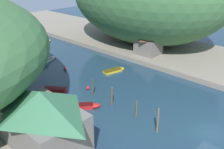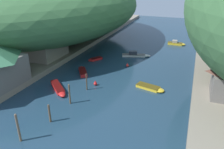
% 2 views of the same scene
% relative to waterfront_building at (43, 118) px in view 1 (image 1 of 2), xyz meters
% --- Properties ---
extents(water_surface, '(130.00, 130.00, 0.00)m').
position_rel_waterfront_building_xyz_m(water_surface, '(16.07, 17.19, -4.51)').
color(water_surface, '#1E384C').
rests_on(water_surface, ground).
extents(right_bank, '(22.00, 120.00, 1.01)m').
position_rel_waterfront_building_xyz_m(right_bank, '(39.97, 17.19, -4.00)').
color(right_bank, gray).
rests_on(right_bank, ground).
extents(waterfront_building, '(6.88, 10.25, 6.76)m').
position_rel_waterfront_building_xyz_m(waterfront_building, '(0.00, 0.00, 0.00)').
color(waterfront_building, slate).
rests_on(waterfront_building, left_bank).
extents(right_bank_cottage, '(5.03, 5.42, 5.08)m').
position_rel_waterfront_building_xyz_m(right_bank_cottage, '(33.70, 9.84, -0.88)').
color(right_bank_cottage, slate).
rests_on(right_bank_cottage, right_bank).
extents(boat_moored_right, '(6.60, 3.22, 1.26)m').
position_rel_waterfront_building_xyz_m(boat_moored_right, '(16.08, 24.77, -4.13)').
color(boat_moored_right, silver).
rests_on(boat_moored_right, water_surface).
extents(boat_yellow_tender, '(4.95, 2.60, 0.47)m').
position_rel_waterfront_building_xyz_m(boat_yellow_tender, '(22.68, 10.07, -4.27)').
color(boat_yellow_tender, gold).
rests_on(boat_yellow_tender, water_surface).
extents(boat_cabin_cruiser, '(3.66, 4.51, 0.66)m').
position_rel_waterfront_building_xyz_m(boat_cabin_cruiser, '(8.97, 12.02, -4.18)').
color(boat_cabin_cruiser, red).
rests_on(boat_cabin_cruiser, water_surface).
extents(boat_near_quay, '(4.64, 1.46, 1.23)m').
position_rel_waterfront_building_xyz_m(boat_near_quay, '(23.82, 37.87, -4.12)').
color(boat_near_quay, gold).
rests_on(boat_near_quay, water_surface).
extents(boat_white_cruiser, '(5.19, 4.78, 0.67)m').
position_rel_waterfront_building_xyz_m(boat_white_cruiser, '(8.89, 4.10, -4.18)').
color(boat_white_cruiser, red).
rests_on(boat_white_cruiser, water_surface).
extents(boat_small_dinghy, '(2.67, 3.40, 0.49)m').
position_rel_waterfront_building_xyz_m(boat_small_dinghy, '(8.21, 19.04, -4.26)').
color(boat_small_dinghy, red).
rests_on(boat_small_dinghy, water_surface).
extents(mooring_post_nearest, '(0.26, 0.26, 3.62)m').
position_rel_waterfront_building_xyz_m(mooring_post_nearest, '(11.61, -7.49, -2.69)').
color(mooring_post_nearest, brown).
rests_on(mooring_post_nearest, water_surface).
extents(mooring_post_second, '(0.26, 0.26, 2.58)m').
position_rel_waterfront_building_xyz_m(mooring_post_second, '(12.60, -3.31, -3.21)').
color(mooring_post_second, brown).
rests_on(mooring_post_second, water_surface).
extents(mooring_post_middle, '(0.24, 0.24, 3.14)m').
position_rel_waterfront_building_xyz_m(mooring_post_middle, '(12.63, 1.42, -2.93)').
color(mooring_post_middle, brown).
rests_on(mooring_post_middle, water_surface).
extents(mooring_post_fourth, '(0.20, 0.20, 2.90)m').
position_rel_waterfront_building_xyz_m(mooring_post_fourth, '(12.96, 6.06, -3.05)').
color(mooring_post_fourth, '#4C3D2D').
rests_on(mooring_post_fourth, water_surface).
extents(channel_buoy_near, '(0.58, 0.58, 0.88)m').
position_rel_waterfront_building_xyz_m(channel_buoy_near, '(16.10, 17.93, -4.17)').
color(channel_buoy_near, red).
rests_on(channel_buoy_near, water_surface).
extents(channel_buoy_far, '(0.60, 0.60, 0.89)m').
position_rel_waterfront_building_xyz_m(channel_buoy_far, '(13.57, 8.01, -4.16)').
color(channel_buoy_far, red).
rests_on(channel_buoy_far, water_surface).
extents(person_on_quay, '(0.32, 0.43, 1.69)m').
position_rel_waterfront_building_xyz_m(person_on_quay, '(1.54, 1.24, -2.52)').
color(person_on_quay, '#282D3D').
rests_on(person_on_quay, left_bank).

